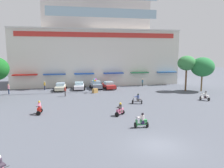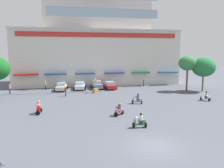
% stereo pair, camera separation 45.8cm
% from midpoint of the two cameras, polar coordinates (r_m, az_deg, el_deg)
% --- Properties ---
extents(ground_plane, '(128.00, 128.00, 0.00)m').
position_cam_midpoint_polar(ground_plane, '(29.91, 2.07, -5.67)').
color(ground_plane, '#4C505B').
extents(colonial_building, '(35.32, 18.59, 22.18)m').
position_cam_midpoint_polar(colonial_building, '(52.51, -3.84, 10.97)').
color(colonial_building, silver).
rests_on(colonial_building, ground).
extents(plaza_tree_1, '(4.20, 4.12, 6.23)m').
position_cam_midpoint_polar(plaza_tree_1, '(43.62, 22.83, 4.03)').
color(plaza_tree_1, brown).
rests_on(plaza_tree_1, ground).
extents(plaza_tree_3, '(3.36, 3.01, 6.52)m').
position_cam_midpoint_polar(plaza_tree_3, '(42.78, 19.22, 5.04)').
color(plaza_tree_3, brown).
rests_on(plaza_tree_3, ground).
extents(parked_car_0, '(2.52, 4.46, 1.45)m').
position_cam_midpoint_polar(parked_car_0, '(42.66, -12.62, -0.64)').
color(parked_car_0, beige).
rests_on(parked_car_0, ground).
extents(parked_car_1, '(2.68, 4.53, 1.44)m').
position_cam_midpoint_polar(parked_car_1, '(43.20, -7.94, -0.42)').
color(parked_car_1, silver).
rests_on(parked_car_1, ground).
extents(parked_car_2, '(2.47, 4.07, 1.58)m').
position_cam_midpoint_polar(parked_car_2, '(43.44, -3.63, -0.21)').
color(parked_car_2, slate).
rests_on(parked_car_2, ground).
extents(parked_car_3, '(2.65, 4.19, 1.43)m').
position_cam_midpoint_polar(parked_car_3, '(43.27, -0.31, -0.32)').
color(parked_car_3, red).
rests_on(parked_car_3, ground).
extents(scooter_rider_0, '(1.52, 1.05, 1.45)m').
position_cam_midpoint_polar(scooter_rider_0, '(31.24, 6.95, -4.01)').
color(scooter_rider_0, black).
rests_on(scooter_rider_0, ground).
extents(scooter_rider_2, '(1.34, 1.34, 1.48)m').
position_cam_midpoint_polar(scooter_rider_2, '(25.46, 2.35, -6.78)').
color(scooter_rider_2, black).
rests_on(scooter_rider_2, ground).
extents(scooter_rider_3, '(0.63, 1.49, 1.56)m').
position_cam_midpoint_polar(scooter_rider_3, '(27.44, -17.87, -5.99)').
color(scooter_rider_3, black).
rests_on(scooter_rider_3, ground).
extents(scooter_rider_5, '(1.36, 0.62, 1.46)m').
position_cam_midpoint_polar(scooter_rider_5, '(21.67, 7.81, -9.59)').
color(scooter_rider_5, black).
rests_on(scooter_rider_5, ground).
extents(scooter_rider_6, '(1.11, 1.50, 1.43)m').
position_cam_midpoint_polar(scooter_rider_6, '(35.88, 23.32, -3.04)').
color(scooter_rider_6, black).
rests_on(scooter_rider_6, ground).
extents(pedestrian_0, '(0.44, 0.44, 1.76)m').
position_cam_midpoint_polar(pedestrian_0, '(41.88, -24.58, -0.96)').
color(pedestrian_0, '#222F4E').
rests_on(pedestrian_0, ground).
extents(pedestrian_1, '(0.47, 0.47, 1.68)m').
position_cam_midpoint_polar(pedestrian_1, '(36.85, -11.51, -1.63)').
color(pedestrian_1, '#464244').
rests_on(pedestrian_1, ground).
extents(pedestrian_2, '(0.42, 0.42, 1.67)m').
position_cam_midpoint_polar(pedestrian_2, '(43.93, -16.45, -0.20)').
color(pedestrian_2, '#1E2340').
rests_on(pedestrian_2, ground).
extents(pedestrian_3, '(0.40, 0.40, 1.60)m').
position_cam_midpoint_polar(pedestrian_3, '(47.02, 8.41, 0.54)').
color(pedestrian_3, black).
rests_on(pedestrian_3, ground).
extents(balloon_vendor_cart, '(1.08, 0.99, 2.56)m').
position_cam_midpoint_polar(balloon_vendor_cart, '(39.20, -3.93, -0.61)').
color(balloon_vendor_cart, '#A47A3F').
rests_on(balloon_vendor_cart, ground).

